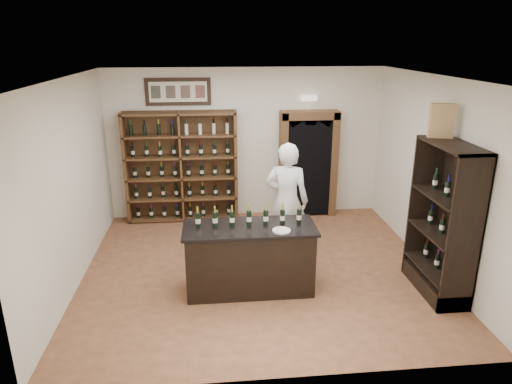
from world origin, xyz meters
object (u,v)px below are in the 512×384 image
(counter_bottle_0, at_px, (198,220))
(wine_crate, at_px, (442,121))
(shopkeeper, at_px, (287,201))
(tasting_counter, at_px, (250,259))
(wine_shelf, at_px, (182,167))
(side_cabinet, at_px, (442,243))

(counter_bottle_0, height_order, wine_crate, wine_crate)
(shopkeeper, bearing_deg, tasting_counter, 74.39)
(shopkeeper, relative_size, wine_crate, 4.15)
(wine_shelf, xyz_separation_m, wine_crate, (3.79, -2.83, 1.34))
(wine_shelf, distance_m, counter_bottle_0, 2.89)
(side_cabinet, xyz_separation_m, shopkeeper, (-2.01, 1.37, 0.23))
(side_cabinet, distance_m, wine_crate, 1.73)
(tasting_counter, distance_m, shopkeeper, 1.37)
(counter_bottle_0, bearing_deg, wine_crate, 0.62)
(counter_bottle_0, relative_size, side_cabinet, 0.14)
(wine_shelf, relative_size, shopkeeper, 1.12)
(wine_shelf, height_order, wine_crate, wine_crate)
(counter_bottle_0, height_order, side_cabinet, side_cabinet)
(shopkeeper, bearing_deg, wine_shelf, -27.82)
(tasting_counter, height_order, counter_bottle_0, counter_bottle_0)
(wine_shelf, bearing_deg, side_cabinet, -40.21)
(wine_crate, bearing_deg, shopkeeper, 168.30)
(wine_shelf, xyz_separation_m, shopkeeper, (1.81, -1.87, -0.12))
(counter_bottle_0, distance_m, wine_crate, 3.66)
(wine_shelf, height_order, tasting_counter, wine_shelf)
(shopkeeper, bearing_deg, wine_crate, 171.98)
(side_cabinet, xyz_separation_m, wine_crate, (-0.03, 0.40, 1.68))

